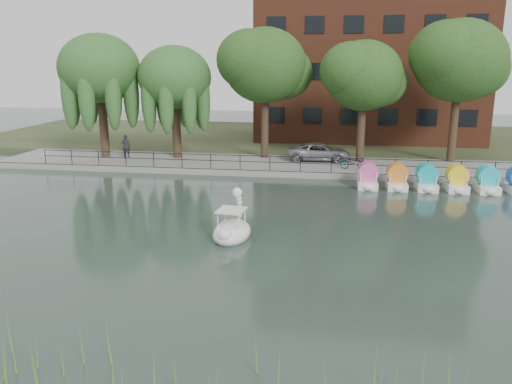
% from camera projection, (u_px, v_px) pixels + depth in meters
% --- Properties ---
extents(ground_plane, '(120.00, 120.00, 0.00)m').
position_uv_depth(ground_plane, '(229.00, 246.00, 20.35)').
color(ground_plane, '#394D41').
extents(promenade, '(40.00, 6.00, 0.40)m').
position_uv_depth(promenade, '(275.00, 165.00, 35.61)').
color(promenade, gray).
rests_on(promenade, ground_plane).
extents(kerb, '(40.00, 0.25, 0.40)m').
position_uv_depth(kerb, '(269.00, 174.00, 32.79)').
color(kerb, gray).
rests_on(kerb, ground_plane).
extents(land_strip, '(60.00, 22.00, 0.36)m').
position_uv_depth(land_strip, '(291.00, 138.00, 49.01)').
color(land_strip, '#47512D').
rests_on(land_strip, ground_plane).
extents(railing, '(32.00, 0.05, 1.00)m').
position_uv_depth(railing, '(270.00, 159.00, 32.74)').
color(railing, black).
rests_on(railing, promenade).
extents(apartment_building, '(20.00, 10.07, 18.00)m').
position_uv_depth(apartment_building, '(369.00, 40.00, 45.65)').
color(apartment_building, '#4C1E16').
rests_on(apartment_building, land_strip).
extents(willow_left, '(5.88, 5.88, 9.01)m').
position_uv_depth(willow_left, '(99.00, 69.00, 36.34)').
color(willow_left, '#473323').
rests_on(willow_left, promenade).
extents(willow_mid, '(5.32, 5.32, 8.15)m').
position_uv_depth(willow_mid, '(174.00, 78.00, 36.16)').
color(willow_mid, '#473323').
rests_on(willow_mid, promenade).
extents(broadleaf_center, '(6.00, 6.00, 9.25)m').
position_uv_depth(broadleaf_center, '(265.00, 66.00, 35.96)').
color(broadleaf_center, '#473323').
rests_on(broadleaf_center, promenade).
extents(broadleaf_right, '(5.40, 5.40, 8.32)m').
position_uv_depth(broadleaf_right, '(364.00, 76.00, 34.61)').
color(broadleaf_right, '#473323').
rests_on(broadleaf_right, promenade).
extents(broadleaf_far, '(6.30, 6.30, 9.71)m').
position_uv_depth(broadleaf_far, '(460.00, 61.00, 34.36)').
color(broadleaf_far, '#473323').
rests_on(broadleaf_far, promenade).
extents(minivan, '(2.53, 5.27, 1.45)m').
position_uv_depth(minivan, '(320.00, 151.00, 36.12)').
color(minivan, gray).
rests_on(minivan, promenade).
extents(bicycle, '(0.80, 1.78, 1.00)m').
position_uv_depth(bicycle, '(353.00, 162.00, 33.21)').
color(bicycle, gray).
rests_on(bicycle, promenade).
extents(pedestrian, '(0.79, 0.60, 1.98)m').
position_uv_depth(pedestrian, '(126.00, 144.00, 37.22)').
color(pedestrian, black).
rests_on(pedestrian, promenade).
extents(swan_boat, '(1.77, 2.56, 2.04)m').
position_uv_depth(swan_boat, '(232.00, 228.00, 21.22)').
color(swan_boat, white).
rests_on(swan_boat, ground_plane).
extents(pedal_boat_row, '(11.35, 1.70, 1.40)m').
position_uv_depth(pedal_boat_row, '(457.00, 181.00, 29.14)').
color(pedal_boat_row, white).
rests_on(pedal_boat_row, ground_plane).
extents(reed_bank, '(24.00, 2.40, 1.20)m').
position_uv_depth(reed_bank, '(229.00, 379.00, 10.81)').
color(reed_bank, '#669938').
rests_on(reed_bank, ground_plane).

